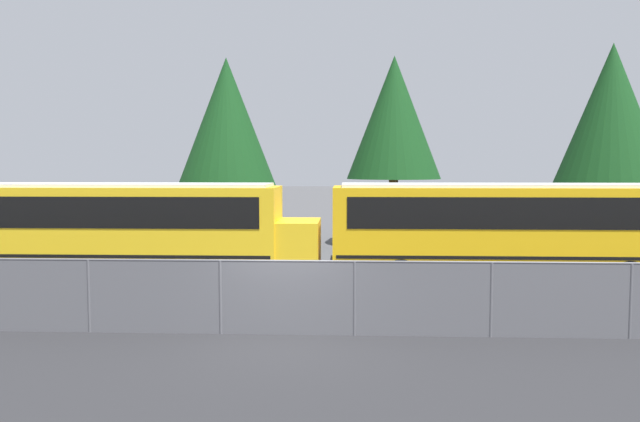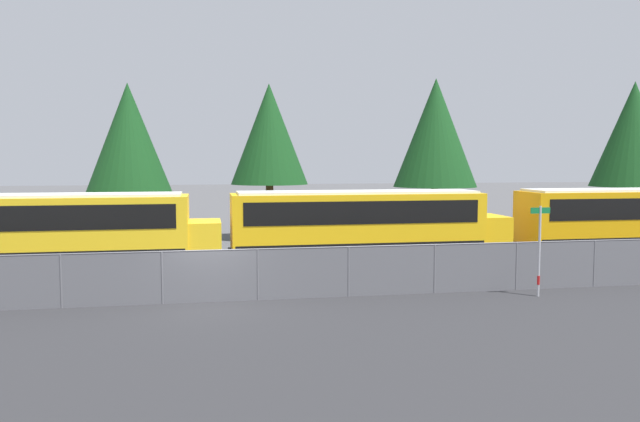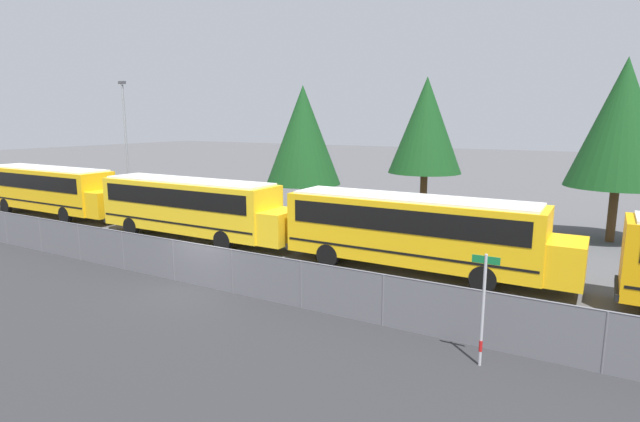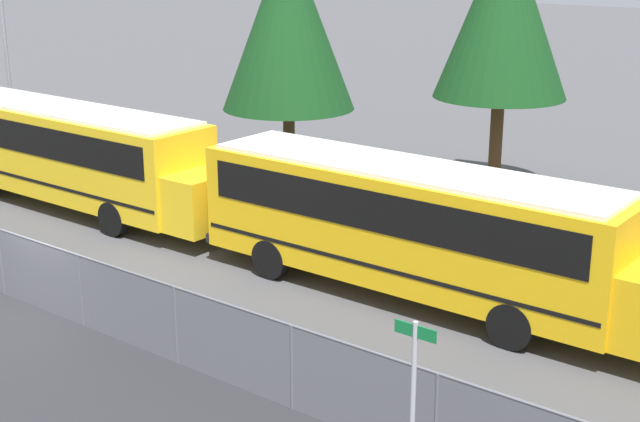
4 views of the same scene
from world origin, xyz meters
The scene contains 8 objects.
ground_plane centered at (0.00, 0.00, 0.00)m, with size 200.00×200.00×0.00m, color #4C4C4F.
fence centered at (0.00, 0.00, 0.87)m, with size 63.38×0.07×1.70m.
school_bus_1 centered at (-5.91, 5.62, 1.93)m, with size 12.11×2.48×3.24m.
school_bus_2 centered at (6.52, 5.85, 1.93)m, with size 12.11×2.48×3.24m.
street_sign centered at (10.77, -1.11, 1.61)m, with size 0.70×0.09×3.03m.
light_pole centered at (-18.33, 11.71, 4.98)m, with size 0.60×0.24×9.18m.
tree_1 centered at (-4.05, 14.00, 5.38)m, with size 4.89×4.89×8.57m.
tree_3 centered at (3.51, 15.91, 6.03)m, with size 4.43×4.43×8.93m.
Camera 4 is at (16.84, -11.27, 8.33)m, focal length 50.00 mm.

